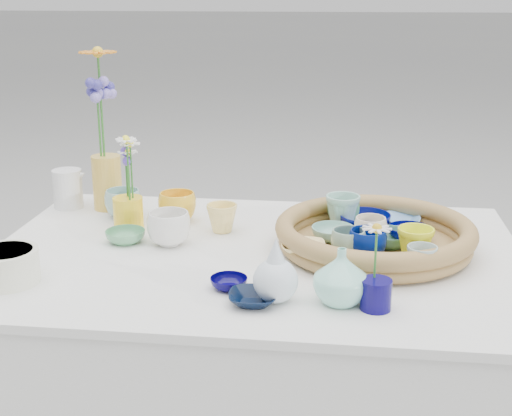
# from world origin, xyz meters

# --- Properties ---
(wicker_tray) EXTENTS (0.47, 0.47, 0.08)m
(wicker_tray) POSITION_xyz_m (0.28, 0.05, 0.80)
(wicker_tray) COLOR olive
(wicker_tray) RESTS_ON display_table
(tray_ceramic_0) EXTENTS (0.15, 0.15, 0.04)m
(tray_ceramic_0) POSITION_xyz_m (0.26, 0.15, 0.80)
(tray_ceramic_0) COLOR #040A5C
(tray_ceramic_0) RESTS_ON wicker_tray
(tray_ceramic_1) EXTENTS (0.12, 0.12, 0.03)m
(tray_ceramic_1) POSITION_xyz_m (0.36, 0.09, 0.80)
(tray_ceramic_1) COLOR #00024A
(tray_ceramic_1) RESTS_ON wicker_tray
(tray_ceramic_2) EXTENTS (0.09, 0.09, 0.08)m
(tray_ceramic_2) POSITION_xyz_m (0.36, -0.05, 0.82)
(tray_ceramic_2) COLOR yellow
(tray_ceramic_2) RESTS_ON wicker_tray
(tray_ceramic_3) EXTENTS (0.13, 0.13, 0.03)m
(tray_ceramic_3) POSITION_xyz_m (0.31, 0.04, 0.80)
(tray_ceramic_3) COLOR #4D886D
(tray_ceramic_3) RESTS_ON wicker_tray
(tray_ceramic_4) EXTENTS (0.09, 0.09, 0.06)m
(tray_ceramic_4) POSITION_xyz_m (0.22, -0.04, 0.81)
(tray_ceramic_4) COLOR #82A890
(tray_ceramic_4) RESTS_ON wicker_tray
(tray_ceramic_5) EXTENTS (0.13, 0.13, 0.03)m
(tray_ceramic_5) POSITION_xyz_m (0.18, 0.06, 0.80)
(tray_ceramic_5) COLOR #82B9A9
(tray_ceramic_5) RESTS_ON wicker_tray
(tray_ceramic_6) EXTENTS (0.11, 0.11, 0.08)m
(tray_ceramic_6) POSITION_xyz_m (0.20, 0.17, 0.82)
(tray_ceramic_6) COLOR #94CDBB
(tray_ceramic_6) RESTS_ON wicker_tray
(tray_ceramic_7) EXTENTS (0.10, 0.10, 0.06)m
(tray_ceramic_7) POSITION_xyz_m (0.27, 0.06, 0.81)
(tray_ceramic_7) COLOR #F9E5CB
(tray_ceramic_7) RESTS_ON wicker_tray
(tray_ceramic_8) EXTENTS (0.11, 0.11, 0.02)m
(tray_ceramic_8) POSITION_xyz_m (0.35, 0.19, 0.80)
(tray_ceramic_8) COLOR #6D9FD3
(tray_ceramic_8) RESTS_ON wicker_tray
(tray_ceramic_9) EXTENTS (0.11, 0.11, 0.07)m
(tray_ceramic_9) POSITION_xyz_m (0.26, -0.05, 0.82)
(tray_ceramic_9) COLOR navy
(tray_ceramic_9) RESTS_ON wicker_tray
(tray_ceramic_10) EXTENTS (0.10, 0.10, 0.02)m
(tray_ceramic_10) POSITION_xyz_m (0.12, -0.04, 0.80)
(tray_ceramic_10) COLOR #FFDF8A
(tray_ceramic_10) RESTS_ON wicker_tray
(tray_ceramic_11) EXTENTS (0.08, 0.08, 0.06)m
(tray_ceramic_11) POSITION_xyz_m (0.37, -0.12, 0.81)
(tray_ceramic_11) COLOR #99B5B0
(tray_ceramic_11) RESTS_ON wicker_tray
(tray_ceramic_12) EXTENTS (0.09, 0.09, 0.06)m
(tray_ceramic_12) POSITION_xyz_m (0.21, 0.19, 0.82)
(tray_ceramic_12) COLOR #49975F
(tray_ceramic_12) RESTS_ON wicker_tray
(loose_ceramic_0) EXTENTS (0.12, 0.12, 0.08)m
(loose_ceramic_0) POSITION_xyz_m (-0.24, 0.21, 0.80)
(loose_ceramic_0) COLOR yellow
(loose_ceramic_0) RESTS_ON display_table
(loose_ceramic_1) EXTENTS (0.10, 0.10, 0.07)m
(loose_ceramic_1) POSITION_xyz_m (-0.10, 0.14, 0.80)
(loose_ceramic_1) COLOR #FFDF78
(loose_ceramic_1) RESTS_ON display_table
(loose_ceramic_2) EXTENTS (0.11, 0.11, 0.03)m
(loose_ceramic_2) POSITION_xyz_m (-0.33, 0.03, 0.78)
(loose_ceramic_2) COLOR #5CA26F
(loose_ceramic_2) RESTS_ON display_table
(loose_ceramic_3) EXTENTS (0.11, 0.11, 0.08)m
(loose_ceramic_3) POSITION_xyz_m (-0.21, 0.03, 0.81)
(loose_ceramic_3) COLOR white
(loose_ceramic_3) RESTS_ON display_table
(loose_ceramic_4) EXTENTS (0.10, 0.10, 0.02)m
(loose_ceramic_4) POSITION_xyz_m (-0.03, -0.21, 0.78)
(loose_ceramic_4) COLOR #050045
(loose_ceramic_4) RESTS_ON display_table
(loose_ceramic_5) EXTENTS (0.13, 0.13, 0.08)m
(loose_ceramic_5) POSITION_xyz_m (-0.39, 0.23, 0.80)
(loose_ceramic_5) COLOR #8BB7AE
(loose_ceramic_5) RESTS_ON display_table
(loose_ceramic_6) EXTENTS (0.10, 0.10, 0.02)m
(loose_ceramic_6) POSITION_xyz_m (0.03, -0.28, 0.78)
(loose_ceramic_6) COLOR black
(loose_ceramic_6) RESTS_ON display_table
(fluted_bowl) EXTENTS (0.17, 0.17, 0.07)m
(fluted_bowl) POSITION_xyz_m (-0.50, -0.24, 0.80)
(fluted_bowl) COLOR silver
(fluted_bowl) RESTS_ON display_table
(bud_vase_paleblue) EXTENTS (0.11, 0.11, 0.14)m
(bud_vase_paleblue) POSITION_xyz_m (0.07, -0.27, 0.83)
(bud_vase_paleblue) COLOR silver
(bud_vase_paleblue) RESTS_ON display_table
(bud_vase_seafoam) EXTENTS (0.11, 0.11, 0.12)m
(bud_vase_seafoam) POSITION_xyz_m (0.20, -0.26, 0.82)
(bud_vase_seafoam) COLOR #95E5CE
(bud_vase_seafoam) RESTS_ON display_table
(bud_vase_cobalt) EXTENTS (0.07, 0.07, 0.06)m
(bud_vase_cobalt) POSITION_xyz_m (0.27, -0.28, 0.80)
(bud_vase_cobalt) COLOR #0A044C
(bud_vase_cobalt) RESTS_ON display_table
(single_daisy) EXTENTS (0.09, 0.09, 0.12)m
(single_daisy) POSITION_xyz_m (0.27, -0.26, 0.88)
(single_daisy) COLOR white
(single_daisy) RESTS_ON bud_vase_cobalt
(tall_vase_yellow) EXTENTS (0.09, 0.09, 0.15)m
(tall_vase_yellow) POSITION_xyz_m (-0.46, 0.30, 0.84)
(tall_vase_yellow) COLOR gold
(tall_vase_yellow) RESTS_ON display_table
(gerbera) EXTENTS (0.14, 0.14, 0.30)m
(gerbera) POSITION_xyz_m (-0.46, 0.30, 1.06)
(gerbera) COLOR orange
(gerbera) RESTS_ON tall_vase_yellow
(hydrangea) EXTENTS (0.08, 0.08, 0.26)m
(hydrangea) POSITION_xyz_m (-0.47, 0.29, 1.01)
(hydrangea) COLOR #3B3694
(hydrangea) RESTS_ON tall_vase_yellow
(white_pitcher) EXTENTS (0.13, 0.10, 0.11)m
(white_pitcher) POSITION_xyz_m (-0.57, 0.30, 0.82)
(white_pitcher) COLOR white
(white_pitcher) RESTS_ON display_table
(daisy_cup) EXTENTS (0.09, 0.09, 0.08)m
(daisy_cup) POSITION_xyz_m (-0.35, 0.14, 0.81)
(daisy_cup) COLOR yellow
(daisy_cup) RESTS_ON display_table
(daisy_posy) EXTENTS (0.10, 0.10, 0.16)m
(daisy_posy) POSITION_xyz_m (-0.35, 0.13, 0.93)
(daisy_posy) COLOR white
(daisy_posy) RESTS_ON daisy_cup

